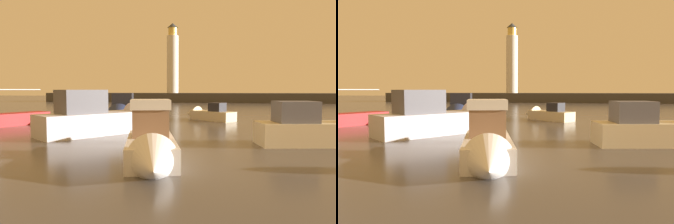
{
  "view_description": "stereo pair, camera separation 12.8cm",
  "coord_description": "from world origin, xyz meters",
  "views": [
    {
      "loc": [
        5.6,
        -2.33,
        3.01
      ],
      "look_at": [
        1.62,
        19.92,
        1.42
      ],
      "focal_mm": 33.89,
      "sensor_mm": 36.0,
      "label": 1
    },
    {
      "loc": [
        5.73,
        -2.31,
        3.01
      ],
      "look_at": [
        1.62,
        19.92,
        1.42
      ],
      "focal_mm": 33.89,
      "sensor_mm": 36.0,
      "label": 2
    }
  ],
  "objects": [
    {
      "name": "sailboat_moored",
      "position": [
        -12.32,
        21.17,
        0.59
      ],
      "size": [
        4.79,
        7.18,
        12.08
      ],
      "color": "#B21E1E",
      "rests_on": "ground_plane"
    },
    {
      "name": "motorboat_3",
      "position": [
        3.77,
        29.54,
        0.57
      ],
      "size": [
        5.63,
        4.85,
        2.09
      ],
      "color": "beige",
      "rests_on": "ground_plane"
    },
    {
      "name": "lighthouse",
      "position": [
        -6.95,
        74.35,
        10.22
      ],
      "size": [
        2.82,
        2.82,
        16.88
      ],
      "color": "silver",
      "rests_on": "breakwater"
    },
    {
      "name": "motorboat_2",
      "position": [
        -2.43,
        18.59,
        1.01
      ],
      "size": [
        7.64,
        8.87,
        3.46
      ],
      "color": "silver",
      "rests_on": "ground_plane"
    },
    {
      "name": "motorboat_1",
      "position": [
        11.19,
        16.08,
        0.81
      ],
      "size": [
        7.59,
        3.52,
        2.77
      ],
      "color": "beige",
      "rests_on": "ground_plane"
    },
    {
      "name": "breakwater",
      "position": [
        0.0,
        74.35,
        1.11
      ],
      "size": [
        78.12,
        5.94,
        2.22
      ],
      "primitive_type": "cube",
      "color": "#423F3D",
      "rests_on": "ground_plane"
    },
    {
      "name": "ground_plane",
      "position": [
        0.0,
        37.17,
        0.0
      ],
      "size": [
        223.04,
        223.04,
        0.0
      ],
      "primitive_type": "plane",
      "color": "#4C4742"
    },
    {
      "name": "motorboat_0",
      "position": [
        2.7,
        10.01,
        0.76
      ],
      "size": [
        3.58,
        7.08,
        3.02
      ],
      "color": "white",
      "rests_on": "ground_plane"
    },
    {
      "name": "motorboat_4",
      "position": [
        -3.67,
        25.32,
        0.91
      ],
      "size": [
        4.11,
        8.78,
        3.13
      ],
      "color": "#1E284C",
      "rests_on": "ground_plane"
    }
  ]
}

